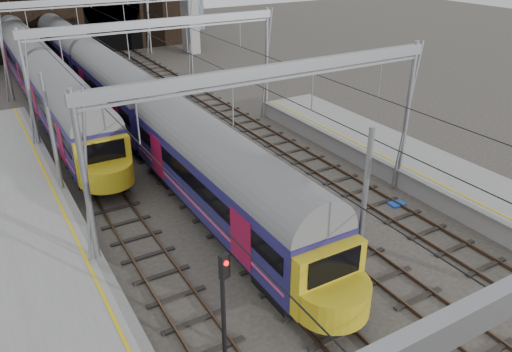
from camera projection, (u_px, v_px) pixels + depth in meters
ground at (391, 328)px, 17.83m from camera, size 160.00×160.00×0.00m
tracks at (209, 172)px, 29.46m from camera, size 14.40×80.00×0.22m
overhead_line at (161, 41)px, 31.62m from camera, size 16.80×80.00×8.00m
retaining_wall at (79, 15)px, 56.85m from camera, size 28.00×2.75×9.00m
train_main at (89, 66)px, 42.43m from camera, size 2.88×66.65×4.93m
train_second at (29, 59)px, 44.78m from camera, size 2.91×50.38×4.96m
signal_near_left at (224, 297)px, 14.99m from camera, size 0.36×0.45×4.46m
equip_cover_a at (295, 302)px, 19.01m from camera, size 0.85×0.71×0.09m
equip_cover_b at (286, 211)px, 25.22m from camera, size 1.03×0.85×0.10m
equip_cover_c at (397, 204)px, 25.91m from camera, size 0.88×0.65×0.10m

